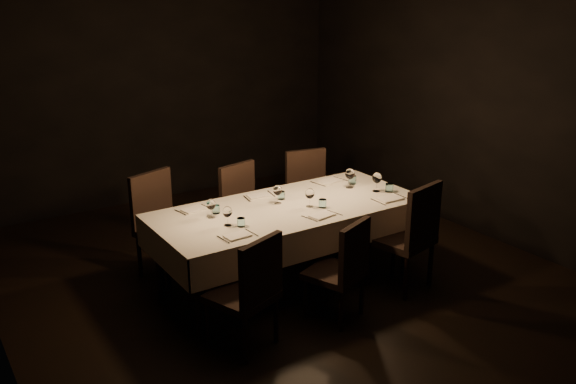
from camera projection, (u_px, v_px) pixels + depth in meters
room at (288, 128)px, 5.39m from camera, size 5.01×6.01×3.01m
dining_table at (288, 214)px, 5.65m from camera, size 2.52×1.12×0.76m
chair_near_left at (250, 288)px, 4.61m from camera, size 0.58×0.58×0.95m
place_setting_near_left at (234, 221)px, 5.08m from camera, size 0.31×0.40×0.17m
chair_near_center at (343, 266)px, 5.04m from camera, size 0.56×0.56×0.89m
place_setting_near_center at (316, 202)px, 5.52m from camera, size 0.34×0.40×0.18m
chair_near_right at (410, 232)px, 5.55m from camera, size 0.59×0.59×1.03m
place_setting_near_right at (384, 186)px, 5.93m from camera, size 0.35×0.42×0.20m
chair_far_left at (161, 220)px, 5.87m from camera, size 0.62×0.62×1.01m
place_setting_far_left at (207, 207)px, 5.40m from camera, size 0.32×0.40×0.17m
chair_far_center at (245, 206)px, 6.32m from camera, size 0.55×0.55×0.96m
place_setting_far_center at (273, 193)px, 5.76m from camera, size 0.33×0.40×0.18m
chair_far_right at (310, 191)px, 6.74m from camera, size 0.55×0.55×0.98m
place_setting_far_right at (344, 178)px, 6.20m from camera, size 0.37×0.42×0.20m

